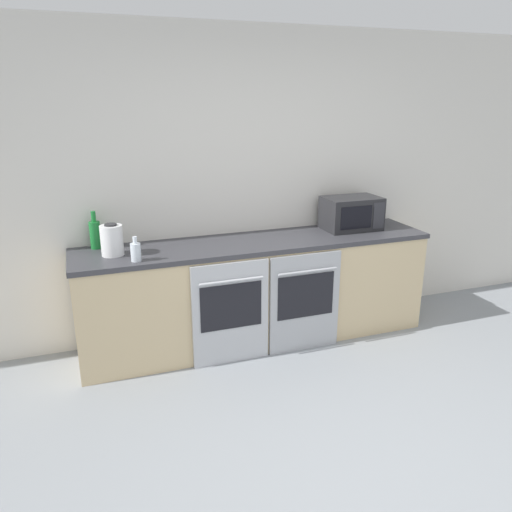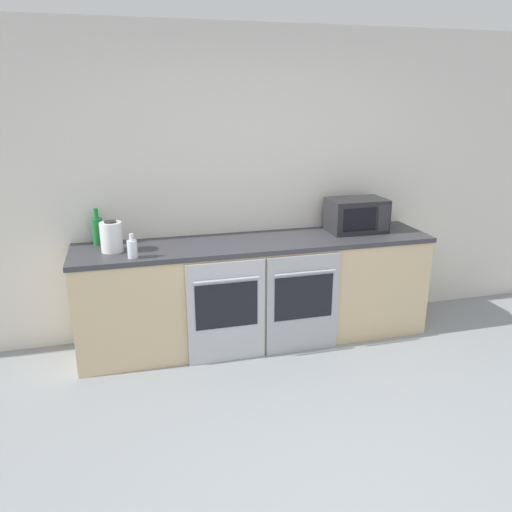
% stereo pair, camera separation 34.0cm
% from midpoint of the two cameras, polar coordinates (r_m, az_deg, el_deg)
% --- Properties ---
extents(ground_plane, '(16.00, 16.00, 0.00)m').
position_cam_midpoint_polar(ground_plane, '(3.01, 10.39, -25.10)').
color(ground_plane, gray).
extents(wall_back, '(10.00, 0.06, 2.60)m').
position_cam_midpoint_polar(wall_back, '(4.36, -3.67, 8.03)').
color(wall_back, silver).
rests_on(wall_back, ground_plane).
extents(counter_back, '(2.98, 0.64, 0.89)m').
position_cam_midpoint_polar(counter_back, '(4.28, -2.18, -4.00)').
color(counter_back, '#D1B789').
rests_on(counter_back, ground_plane).
extents(oven_left, '(0.62, 0.06, 0.84)m').
position_cam_midpoint_polar(oven_left, '(3.92, -5.40, -6.53)').
color(oven_left, '#B7BABF').
rests_on(oven_left, ground_plane).
extents(oven_right, '(0.62, 0.06, 0.84)m').
position_cam_midpoint_polar(oven_right, '(4.11, 3.24, -5.31)').
color(oven_right, '#A8AAAF').
rests_on(oven_right, ground_plane).
extents(microwave, '(0.50, 0.33, 0.29)m').
position_cam_midpoint_polar(microwave, '(4.52, 8.73, 4.83)').
color(microwave, '#232326').
rests_on(microwave, counter_back).
extents(bottle_clear, '(0.07, 0.07, 0.18)m').
position_cam_midpoint_polar(bottle_clear, '(3.74, -16.14, 0.47)').
color(bottle_clear, silver).
rests_on(bottle_clear, counter_back).
extents(bottle_green, '(0.08, 0.08, 0.30)m').
position_cam_midpoint_polar(bottle_green, '(4.15, -20.17, 2.37)').
color(bottle_green, '#19722D').
rests_on(bottle_green, counter_back).
extents(kettle, '(0.17, 0.17, 0.24)m').
position_cam_midpoint_polar(kettle, '(3.92, -18.56, 1.70)').
color(kettle, white).
rests_on(kettle, counter_back).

